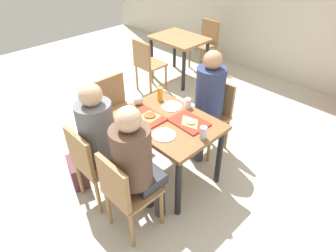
% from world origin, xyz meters
% --- Properties ---
extents(ground_plane, '(10.00, 10.00, 0.02)m').
position_xyz_m(ground_plane, '(0.00, 0.00, -0.01)').
color(ground_plane, beige).
extents(main_table, '(1.01, 0.73, 0.74)m').
position_xyz_m(main_table, '(0.00, 0.00, 0.62)').
color(main_table, brown).
rests_on(main_table, ground_plane).
extents(chair_near_left, '(0.40, 0.40, 0.86)m').
position_xyz_m(chair_near_left, '(-0.25, -0.75, 0.51)').
color(chair_near_left, '#9E7247').
rests_on(chair_near_left, ground_plane).
extents(chair_near_right, '(0.40, 0.40, 0.86)m').
position_xyz_m(chair_near_right, '(0.25, -0.75, 0.51)').
color(chair_near_right, '#9E7247').
rests_on(chair_near_right, ground_plane).
extents(chair_far_side, '(0.40, 0.40, 0.86)m').
position_xyz_m(chair_far_side, '(0.00, 0.75, 0.51)').
color(chair_far_side, '#9E7247').
rests_on(chair_far_side, ground_plane).
extents(chair_left_end, '(0.40, 0.40, 0.86)m').
position_xyz_m(chair_left_end, '(-0.89, 0.00, 0.51)').
color(chair_left_end, '#9E7247').
rests_on(chair_left_end, ground_plane).
extents(person_in_red, '(0.32, 0.42, 1.27)m').
position_xyz_m(person_in_red, '(-0.25, -0.61, 0.75)').
color(person_in_red, '#383842').
rests_on(person_in_red, ground_plane).
extents(person_in_brown_jacket, '(0.32, 0.42, 1.27)m').
position_xyz_m(person_in_brown_jacket, '(0.25, -0.61, 0.75)').
color(person_in_brown_jacket, '#383842').
rests_on(person_in_brown_jacket, ground_plane).
extents(person_far_side, '(0.32, 0.42, 1.27)m').
position_xyz_m(person_far_side, '(-0.00, 0.61, 0.75)').
color(person_far_side, '#383842').
rests_on(person_far_side, ground_plane).
extents(tray_red_near, '(0.36, 0.27, 0.02)m').
position_xyz_m(tray_red_near, '(-0.18, -0.13, 0.75)').
color(tray_red_near, red).
rests_on(tray_red_near, main_table).
extents(tray_red_far, '(0.37, 0.27, 0.02)m').
position_xyz_m(tray_red_far, '(0.18, 0.11, 0.75)').
color(tray_red_far, red).
rests_on(tray_red_far, main_table).
extents(paper_plate_center, '(0.22, 0.22, 0.01)m').
position_xyz_m(paper_plate_center, '(-0.15, 0.20, 0.74)').
color(paper_plate_center, white).
rests_on(paper_plate_center, main_table).
extents(paper_plate_near_edge, '(0.22, 0.22, 0.01)m').
position_xyz_m(paper_plate_near_edge, '(0.15, -0.20, 0.74)').
color(paper_plate_near_edge, white).
rests_on(paper_plate_near_edge, main_table).
extents(pizza_slice_a, '(0.23, 0.23, 0.02)m').
position_xyz_m(pizza_slice_a, '(-0.15, -0.10, 0.76)').
color(pizza_slice_a, tan).
rests_on(pizza_slice_a, tray_red_near).
extents(pizza_slice_b, '(0.22, 0.18, 0.02)m').
position_xyz_m(pizza_slice_b, '(0.19, 0.11, 0.76)').
color(pizza_slice_b, '#DBAD60').
rests_on(pizza_slice_b, tray_red_far).
extents(plastic_cup_a, '(0.07, 0.07, 0.10)m').
position_xyz_m(plastic_cup_a, '(-0.03, 0.31, 0.79)').
color(plastic_cup_a, white).
rests_on(plastic_cup_a, main_table).
extents(plastic_cup_b, '(0.07, 0.07, 0.10)m').
position_xyz_m(plastic_cup_b, '(0.03, -0.31, 0.79)').
color(plastic_cup_b, white).
rests_on(plastic_cup_b, main_table).
extents(soda_can, '(0.07, 0.07, 0.12)m').
position_xyz_m(soda_can, '(0.43, 0.02, 0.80)').
color(soda_can, '#B7BCC6').
rests_on(soda_can, main_table).
extents(condiment_bottle, '(0.06, 0.06, 0.16)m').
position_xyz_m(condiment_bottle, '(-0.33, 0.20, 0.82)').
color(condiment_bottle, orange).
rests_on(condiment_bottle, main_table).
extents(foil_bundle, '(0.10, 0.10, 0.10)m').
position_xyz_m(foil_bundle, '(-0.43, -0.02, 0.79)').
color(foil_bundle, silver).
rests_on(foil_bundle, main_table).
extents(handbag, '(0.35, 0.25, 0.28)m').
position_xyz_m(handbag, '(-0.60, -0.76, 0.14)').
color(handbag, '#592D38').
rests_on(handbag, ground_plane).
extents(background_table, '(0.90, 0.70, 0.74)m').
position_xyz_m(background_table, '(-1.63, 1.86, 0.61)').
color(background_table, '#9E7247').
rests_on(background_table, ground_plane).
extents(background_chair_near, '(0.40, 0.40, 0.86)m').
position_xyz_m(background_chair_near, '(-1.63, 1.13, 0.51)').
color(background_chair_near, '#9E7247').
rests_on(background_chair_near, ground_plane).
extents(background_chair_far, '(0.40, 0.40, 0.86)m').
position_xyz_m(background_chair_far, '(-1.63, 2.59, 0.51)').
color(background_chair_far, '#9E7247').
rests_on(background_chair_far, ground_plane).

